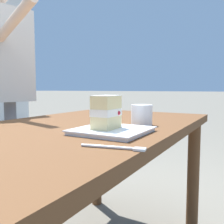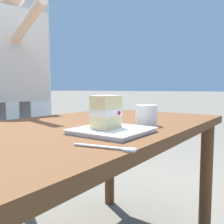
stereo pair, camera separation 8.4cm
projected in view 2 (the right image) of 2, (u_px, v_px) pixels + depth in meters
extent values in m
cylinder|color=brown|center=(109.00, 160.00, 1.83)|extent=(0.07, 0.07, 0.66)
cylinder|color=brown|center=(206.00, 180.00, 1.43)|extent=(0.07, 0.07, 0.66)
cube|color=brown|center=(88.00, 128.00, 1.08)|extent=(1.38, 0.81, 0.04)
cube|color=white|center=(112.00, 131.00, 0.85)|extent=(0.23, 0.23, 0.01)
cube|color=white|center=(112.00, 129.00, 0.85)|extent=(0.24, 0.24, 0.00)
cube|color=#EAD18C|center=(106.00, 122.00, 0.85)|extent=(0.10, 0.07, 0.04)
cube|color=white|center=(106.00, 112.00, 0.84)|extent=(0.10, 0.07, 0.02)
sphere|color=#B21923|center=(94.00, 113.00, 0.84)|extent=(0.01, 0.01, 0.01)
sphere|color=#B21923|center=(118.00, 113.00, 0.85)|extent=(0.02, 0.02, 0.02)
cube|color=#EAD18C|center=(106.00, 102.00, 0.84)|extent=(0.10, 0.07, 0.04)
cube|color=white|center=(106.00, 96.00, 0.84)|extent=(0.10, 0.07, 0.00)
cylinder|color=silver|center=(98.00, 147.00, 0.63)|extent=(0.04, 0.14, 0.01)
cube|color=silver|center=(130.00, 150.00, 0.60)|extent=(0.03, 0.03, 0.01)
cylinder|color=white|center=(146.00, 115.00, 1.02)|extent=(0.09, 0.09, 0.09)
cylinder|color=black|center=(146.00, 106.00, 1.01)|extent=(0.08, 0.08, 0.00)
cylinder|color=slate|center=(1.00, 165.00, 1.51)|extent=(0.07, 0.07, 0.78)
cylinder|color=slate|center=(27.00, 160.00, 1.62)|extent=(0.07, 0.07, 0.78)
cube|color=beige|center=(10.00, 56.00, 1.50)|extent=(0.45, 0.27, 0.55)
cylinder|color=beige|center=(25.00, 26.00, 1.32)|extent=(0.15, 0.44, 0.20)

